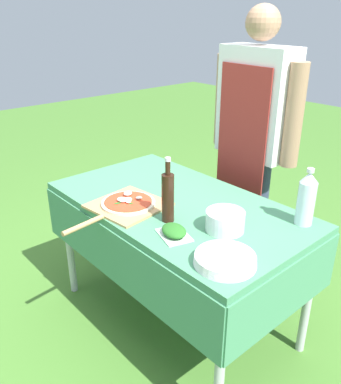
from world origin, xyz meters
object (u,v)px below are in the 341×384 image
(prep_table, at_px, (177,217))
(oil_bottle, at_px, (168,196))
(water_bottle, at_px, (306,198))
(mixing_tub, at_px, (225,221))
(herb_container, at_px, (174,231))
(pizza_on_peel, at_px, (126,204))
(person_cook, at_px, (254,130))
(plate_stack, at_px, (225,260))

(prep_table, height_order, oil_bottle, oil_bottle)
(water_bottle, relative_size, mixing_tub, 1.56)
(herb_container, height_order, mixing_tub, mixing_tub)
(water_bottle, bearing_deg, pizza_on_peel, -142.92)
(person_cook, height_order, herb_container, person_cook)
(water_bottle, relative_size, plate_stack, 1.10)
(person_cook, xyz_separation_m, plate_stack, (0.58, -0.89, -0.23))
(mixing_tub, relative_size, plate_stack, 0.71)
(plate_stack, bearing_deg, mixing_tub, 131.93)
(water_bottle, height_order, herb_container, water_bottle)
(oil_bottle, xyz_separation_m, herb_container, (0.12, -0.07, -0.10))
(mixing_tub, bearing_deg, pizza_on_peel, -157.88)
(water_bottle, height_order, plate_stack, water_bottle)
(oil_bottle, distance_m, mixing_tub, 0.28)
(pizza_on_peel, xyz_separation_m, mixing_tub, (0.48, 0.19, 0.03))
(prep_table, bearing_deg, plate_stack, -23.63)
(water_bottle, bearing_deg, herb_container, -120.61)
(herb_container, height_order, plate_stack, herb_container)
(herb_container, bearing_deg, water_bottle, 59.39)
(oil_bottle, relative_size, plate_stack, 1.27)
(water_bottle, bearing_deg, person_cook, 148.05)
(person_cook, xyz_separation_m, pizza_on_peel, (-0.07, -0.88, -0.23))
(prep_table, height_order, water_bottle, water_bottle)
(prep_table, distance_m, plate_stack, 0.59)
(person_cook, distance_m, herb_container, 0.97)
(pizza_on_peel, distance_m, plate_stack, 0.66)
(prep_table, distance_m, mixing_tub, 0.38)
(person_cook, xyz_separation_m, mixing_tub, (0.41, -0.69, -0.20))
(pizza_on_peel, height_order, herb_container, pizza_on_peel)
(water_bottle, xyz_separation_m, herb_container, (-0.31, -0.52, -0.11))
(pizza_on_peel, bearing_deg, prep_table, 54.14)
(plate_stack, bearing_deg, prep_table, 156.37)
(mixing_tub, bearing_deg, water_bottle, 58.02)
(oil_bottle, distance_m, water_bottle, 0.62)
(prep_table, xyz_separation_m, plate_stack, (0.53, -0.23, 0.10))
(person_cook, distance_m, mixing_tub, 0.83)
(water_bottle, relative_size, herb_container, 1.44)
(pizza_on_peel, distance_m, mixing_tub, 0.52)
(person_cook, relative_size, mixing_tub, 9.63)
(herb_container, bearing_deg, prep_table, 135.50)
(prep_table, relative_size, mixing_tub, 7.87)
(prep_table, distance_m, water_bottle, 0.65)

